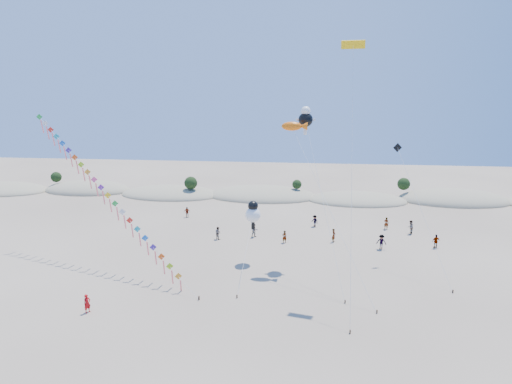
{
  "coord_description": "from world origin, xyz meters",
  "views": [
    {
      "loc": [
        6.8,
        -26.08,
        18.25
      ],
      "look_at": [
        2.41,
        14.0,
        8.42
      ],
      "focal_mm": 30.0,
      "sensor_mm": 36.0,
      "label": 1
    }
  ],
  "objects_px": {
    "kite_train": "(102,189)",
    "fish_kite": "(295,127)",
    "flyer_foreground": "(87,303)",
    "parafoil_kite": "(353,52)"
  },
  "relations": [
    {
      "from": "kite_train",
      "to": "parafoil_kite",
      "type": "bearing_deg",
      "value": -4.51
    },
    {
      "from": "flyer_foreground",
      "to": "parafoil_kite",
      "type": "bearing_deg",
      "value": -38.55
    },
    {
      "from": "fish_kite",
      "to": "parafoil_kite",
      "type": "distance_m",
      "value": 9.4
    },
    {
      "from": "kite_train",
      "to": "fish_kite",
      "type": "bearing_deg",
      "value": 6.8
    },
    {
      "from": "kite_train",
      "to": "flyer_foreground",
      "type": "height_order",
      "value": "kite_train"
    },
    {
      "from": "parafoil_kite",
      "to": "fish_kite",
      "type": "bearing_deg",
      "value": 138.82
    },
    {
      "from": "fish_kite",
      "to": "parafoil_kite",
      "type": "relative_size",
      "value": 0.67
    },
    {
      "from": "kite_train",
      "to": "fish_kite",
      "type": "relative_size",
      "value": 1.48
    },
    {
      "from": "fish_kite",
      "to": "flyer_foreground",
      "type": "bearing_deg",
      "value": -142.96
    },
    {
      "from": "parafoil_kite",
      "to": "flyer_foreground",
      "type": "xyz_separation_m",
      "value": [
        -21.58,
        -8.3,
        -20.45
      ]
    }
  ]
}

